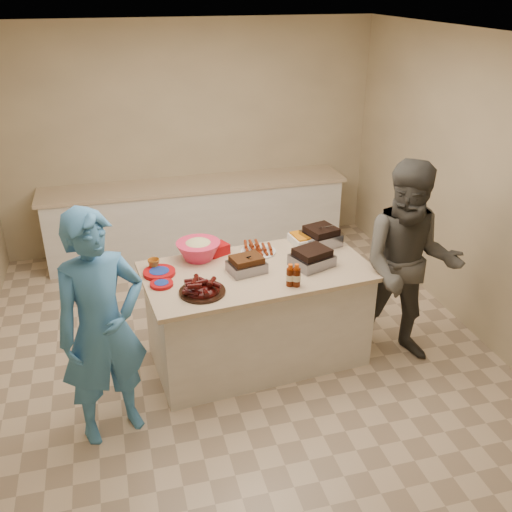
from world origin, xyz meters
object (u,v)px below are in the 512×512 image
object	(u,v)px
island	(257,357)
guest_blue	(116,427)
rib_platter	(202,293)
bbq_bottle_b	(296,286)
roasting_pan	(320,244)
guest_gray	(397,354)
bbq_bottle_a	(290,285)
coleslaw_bowl	(199,258)
mustard_bottle	(231,268)
plastic_cup	(154,269)

from	to	relation	value
island	guest_blue	xyz separation A→B (m)	(-1.27, -0.58, 0.00)
rib_platter	bbq_bottle_b	distance (m)	0.74
roasting_pan	guest_blue	size ratio (longest dim) A/B	0.16
island	guest_gray	bearing A→B (deg)	-18.07
bbq_bottle_a	rib_platter	bearing A→B (deg)	174.72
bbq_bottle_b	coleslaw_bowl	bearing A→B (deg)	134.07
island	guest_gray	world-z (taller)	island
island	mustard_bottle	xyz separation A→B (m)	(-0.21, 0.08, 0.89)
coleslaw_bowl	guest_blue	distance (m)	1.52
plastic_cup	island	bearing A→B (deg)	-15.09
mustard_bottle	plastic_cup	size ratio (longest dim) A/B	1.31
guest_gray	bbq_bottle_a	bearing A→B (deg)	-153.03
mustard_bottle	guest_blue	distance (m)	1.54
coleslaw_bowl	bbq_bottle_a	size ratio (longest dim) A/B	2.05
coleslaw_bowl	guest_blue	bearing A→B (deg)	-132.50
bbq_bottle_b	guest_gray	size ratio (longest dim) A/B	0.11
coleslaw_bowl	plastic_cup	xyz separation A→B (m)	(-0.39, -0.10, -0.00)
guest_gray	mustard_bottle	bearing A→B (deg)	-169.69
rib_platter	plastic_cup	distance (m)	0.59
bbq_bottle_b	plastic_cup	distance (m)	1.20
roasting_pan	guest_blue	bearing A→B (deg)	-170.59
rib_platter	guest_blue	distance (m)	1.21
guest_gray	coleslaw_bowl	bearing A→B (deg)	-175.71
roasting_pan	plastic_cup	distance (m)	1.52
bbq_bottle_b	guest_blue	size ratio (longest dim) A/B	0.11
island	rib_platter	distance (m)	1.06
island	roasting_pan	bearing A→B (deg)	20.32
rib_platter	mustard_bottle	distance (m)	0.46
rib_platter	guest_blue	bearing A→B (deg)	-157.52
rib_platter	roasting_pan	size ratio (longest dim) A/B	1.24
bbq_bottle_a	bbq_bottle_b	world-z (taller)	bbq_bottle_b
coleslaw_bowl	mustard_bottle	world-z (taller)	coleslaw_bowl
coleslaw_bowl	bbq_bottle_b	xyz separation A→B (m)	(0.66, -0.68, -0.00)
mustard_bottle	guest_gray	size ratio (longest dim) A/B	0.07
bbq_bottle_a	guest_gray	world-z (taller)	bbq_bottle_a
rib_platter	guest_gray	bearing A→B (deg)	-0.40
rib_platter	guest_gray	distance (m)	1.97
roasting_pan	bbq_bottle_a	world-z (taller)	bbq_bottle_a
guest_gray	rib_platter	bearing A→B (deg)	-156.19
rib_platter	roasting_pan	world-z (taller)	rib_platter
island	guest_blue	bearing A→B (deg)	-160.71
mustard_bottle	plastic_cup	distance (m)	0.64
island	coleslaw_bowl	xyz separation A→B (m)	(-0.44, 0.33, 0.89)
bbq_bottle_a	mustard_bottle	bearing A→B (deg)	133.14
island	mustard_bottle	world-z (taller)	mustard_bottle
roasting_pan	rib_platter	bearing A→B (deg)	-169.06
mustard_bottle	coleslaw_bowl	bearing A→B (deg)	132.57
roasting_pan	plastic_cup	size ratio (longest dim) A/B	2.92
guest_blue	guest_gray	distance (m)	2.53
roasting_pan	bbq_bottle_b	size ratio (longest dim) A/B	1.53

